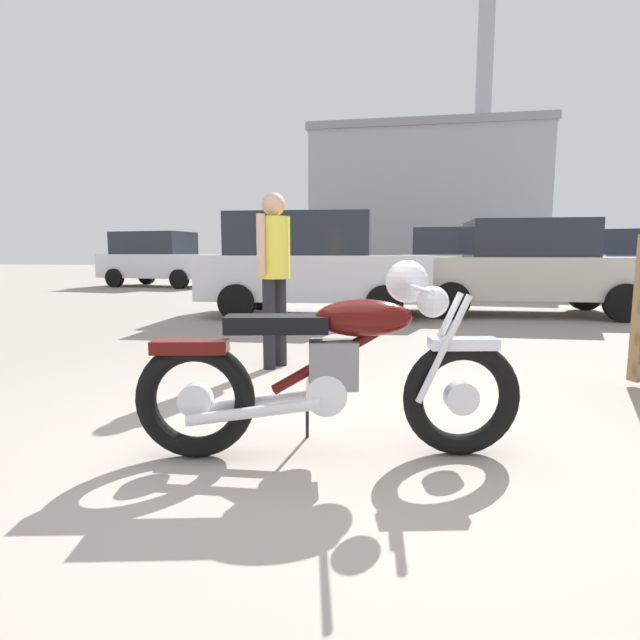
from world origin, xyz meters
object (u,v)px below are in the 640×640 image
Objects in this scene: dark_sedan_left at (311,263)px; bystander at (274,262)px; blue_hatchback_right at (159,259)px; white_estate_far at (628,259)px; red_hatchback_near at (490,259)px; silver_sedan_mid at (524,268)px; vintage_motorcycle at (339,367)px.

bystander is at bearing -87.20° from dark_sedan_left.
blue_hatchback_right is (-6.45, 6.79, 0.00)m from dark_sedan_left.
red_hatchback_near is at bearing -139.62° from white_estate_far.
blue_hatchback_right is (-14.52, -0.88, 0.00)m from white_estate_far.
red_hatchback_near is 1.18× the size of white_estate_far.
dark_sedan_left reaches higher than bystander.
blue_hatchback_right reaches higher than silver_sedan_mid.
white_estate_far is at bearing 39.95° from dark_sedan_left.
blue_hatchback_right is (-10.21, 1.84, -0.02)m from red_hatchback_near.
dark_sedan_left is (-1.36, 6.09, 0.43)m from vintage_motorcycle.
bystander is 0.41× the size of blue_hatchback_right.
bystander is 9.62m from red_hatchback_near.
blue_hatchback_right reaches higher than red_hatchback_near.
silver_sedan_mid is 1.04× the size of white_estate_far.
dark_sedan_left is at bearing -38.98° from blue_hatchback_right.
silver_sedan_mid is at bearing -114.20° from white_estate_far.
dark_sedan_left is 11.13m from white_estate_far.
white_estate_far reaches higher than silver_sedan_mid.
dark_sedan_left is 3.83m from silver_sedan_mid.
blue_hatchback_right reaches higher than vintage_motorcycle.
silver_sedan_mid is 4.12m from red_hatchback_near.
blue_hatchback_right is at bearing 173.85° from red_hatchback_near.
blue_hatchback_right is (-10.19, 5.97, 0.08)m from silver_sedan_mid.
white_estate_far is (7.61, 11.76, -0.10)m from bystander.
vintage_motorcycle is at bearing 137.55° from bystander.
white_estate_far reaches higher than red_hatchback_near.
bystander is at bearing -114.80° from white_estate_far.
vintage_motorcycle is 0.50× the size of white_estate_far.
bystander is at bearing -106.01° from red_hatchback_near.
vintage_motorcycle is 2.26m from bystander.
red_hatchback_near reaches higher than vintage_motorcycle.
red_hatchback_near is 5.10m from white_estate_far.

